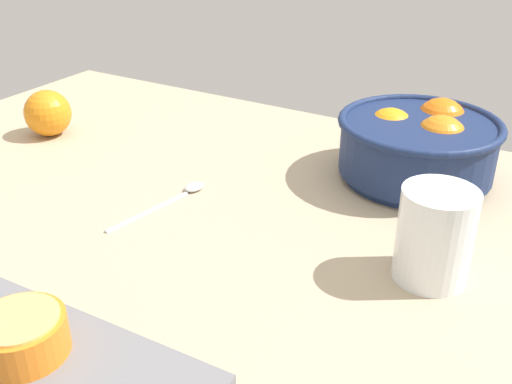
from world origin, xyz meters
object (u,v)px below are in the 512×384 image
(fruit_bowl, at_px, (417,144))
(juice_glass, at_px, (434,241))
(loose_orange_0, at_px, (48,113))
(spoon, at_px, (172,198))
(orange_half_0, at_px, (21,335))

(fruit_bowl, xyz_separation_m, juice_glass, (0.09, -0.24, -0.01))
(loose_orange_0, distance_m, spoon, 0.35)
(juice_glass, bearing_deg, fruit_bowl, 110.85)
(juice_glass, bearing_deg, orange_half_0, -129.71)
(orange_half_0, distance_m, spoon, 0.35)
(fruit_bowl, relative_size, orange_half_0, 2.89)
(fruit_bowl, xyz_separation_m, spoon, (-0.27, -0.25, -0.05))
(juice_glass, bearing_deg, spoon, -179.61)
(fruit_bowl, distance_m, juice_glass, 0.26)
(orange_half_0, bearing_deg, fruit_bowl, 72.32)
(juice_glass, distance_m, orange_half_0, 0.43)
(fruit_bowl, distance_m, loose_orange_0, 0.63)
(loose_orange_0, bearing_deg, spoon, -14.66)
(fruit_bowl, height_order, loose_orange_0, fruit_bowl)
(fruit_bowl, relative_size, juice_glass, 2.17)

